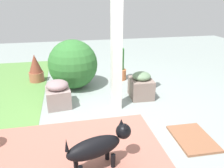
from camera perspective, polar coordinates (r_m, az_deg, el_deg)
name	(u,v)px	position (r m, az deg, el deg)	size (l,w,h in m)	color
ground_plane	(109,115)	(3.33, -0.87, -7.92)	(12.00, 12.00, 0.00)	gray
porch_pillar	(117,35)	(3.17, 1.19, 12.48)	(0.15, 0.15, 2.28)	white
stone_planter_nearest	(141,86)	(3.84, 7.53, -0.43)	(0.45, 0.39, 0.46)	gray
stone_planter_mid	(58,94)	(3.59, -13.80, -2.50)	(0.45, 0.41, 0.44)	gray
round_shrub	(73,64)	(4.21, -10.05, 5.05)	(0.92, 0.92, 0.92)	#306B2E
terracotta_pot_tall	(121,69)	(4.62, 2.34, 3.96)	(0.22, 0.22, 0.67)	#B56239
terracotta_pot_spiky	(36,69)	(4.77, -19.15, 3.75)	(0.29, 0.29, 0.57)	#AA5F44
dog	(99,146)	(2.26, -3.43, -15.65)	(0.35, 0.70, 0.48)	black
doormat	(193,138)	(2.98, 20.17, -13.05)	(0.60, 0.44, 0.03)	brown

